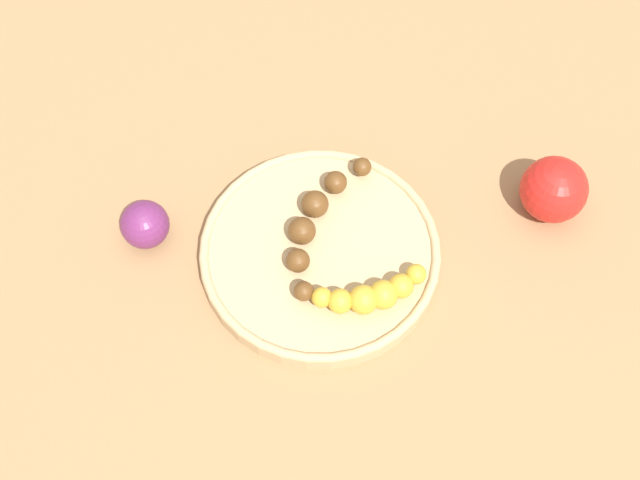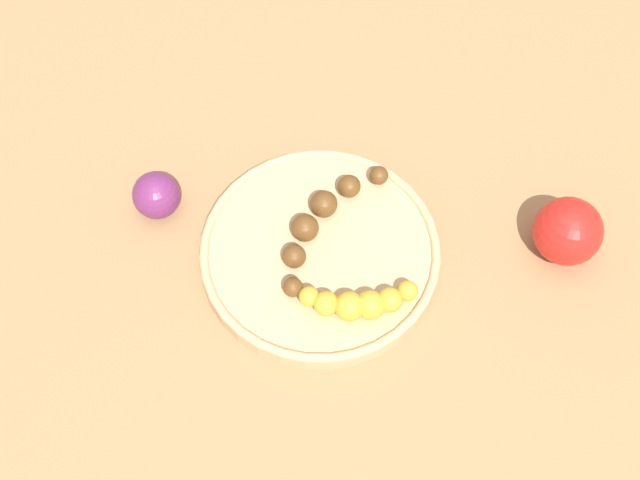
{
  "view_description": "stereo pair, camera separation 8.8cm",
  "coord_description": "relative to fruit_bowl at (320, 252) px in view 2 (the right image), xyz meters",
  "views": [
    {
      "loc": [
        0.12,
        0.42,
        0.8
      ],
      "look_at": [
        0.0,
        0.0,
        0.04
      ],
      "focal_mm": 48.48,
      "sensor_mm": 36.0,
      "label": 1
    },
    {
      "loc": [
        0.04,
        0.43,
        0.8
      ],
      "look_at": [
        0.0,
        0.0,
        0.04
      ],
      "focal_mm": 48.48,
      "sensor_mm": 36.0,
      "label": 2
    }
  ],
  "objects": [
    {
      "name": "fruit_bowl",
      "position": [
        0.0,
        0.0,
        0.0
      ],
      "size": [
        0.25,
        0.25,
        0.02
      ],
      "color": "tan",
      "rests_on": "ground_plane"
    },
    {
      "name": "banana_overripe",
      "position": [
        -0.0,
        -0.03,
        0.02
      ],
      "size": [
        0.12,
        0.15,
        0.03
      ],
      "rotation": [
        0.0,
        0.0,
        5.61
      ],
      "color": "#593819",
      "rests_on": "fruit_bowl"
    },
    {
      "name": "plum_purple",
      "position": [
        0.17,
        -0.08,
        0.01
      ],
      "size": [
        0.05,
        0.05,
        0.05
      ],
      "primitive_type": "sphere",
      "color": "#662659",
      "rests_on": "ground_plane"
    },
    {
      "name": "apple_red",
      "position": [
        -0.26,
        0.01,
        0.02
      ],
      "size": [
        0.07,
        0.07,
        0.07
      ],
      "primitive_type": "sphere",
      "color": "red",
      "rests_on": "ground_plane"
    },
    {
      "name": "banana_spotted",
      "position": [
        -0.03,
        0.07,
        0.02
      ],
      "size": [
        0.12,
        0.04,
        0.03
      ],
      "rotation": [
        0.0,
        0.0,
        1.55
      ],
      "color": "gold",
      "rests_on": "fruit_bowl"
    },
    {
      "name": "ground_plane",
      "position": [
        0.0,
        0.0,
        -0.01
      ],
      "size": [
        2.4,
        2.4,
        0.0
      ],
      "primitive_type": "plane",
      "color": "#936D47"
    }
  ]
}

